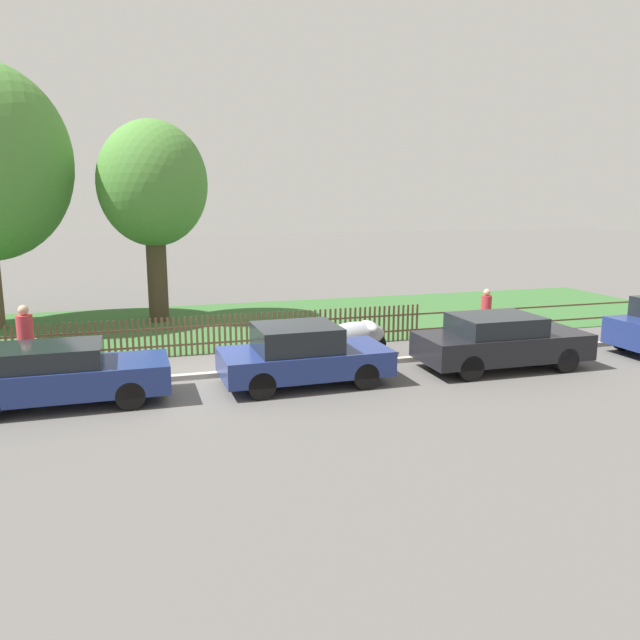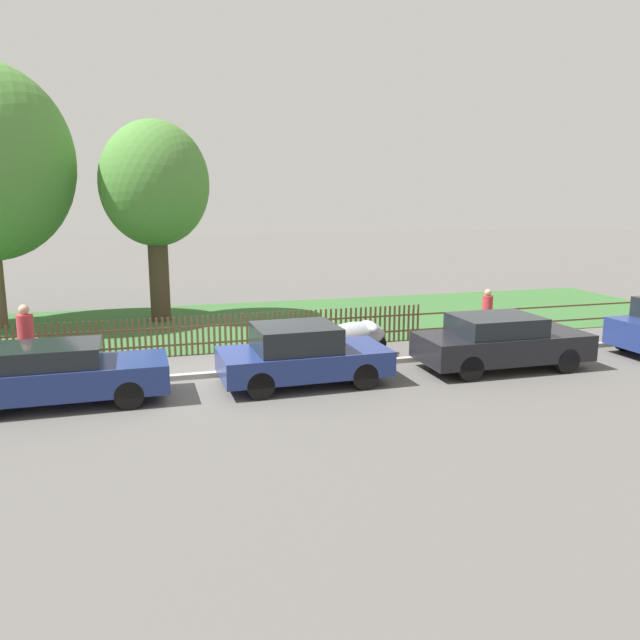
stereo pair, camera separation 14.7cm
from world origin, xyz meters
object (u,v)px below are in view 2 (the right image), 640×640
pedestrian_near_fence (487,311)px  pedestrian_by_lamp (26,338)px  parked_car_red_compact (501,341)px  tree_mid_park (155,186)px  parked_car_navy_estate (301,355)px  covered_motorcycle (356,335)px  parked_car_black_saloon (59,374)px

pedestrian_near_fence → pedestrian_by_lamp: size_ratio=0.85×
parked_car_red_compact → pedestrian_by_lamp: (-11.24, 2.15, 0.33)m
tree_mid_park → pedestrian_near_fence: bearing=-31.7°
parked_car_navy_estate → parked_car_red_compact: 5.14m
parked_car_red_compact → covered_motorcycle: size_ratio=2.27×
pedestrian_by_lamp → covered_motorcycle: bearing=-64.8°
parked_car_navy_estate → pedestrian_near_fence: size_ratio=2.50×
pedestrian_near_fence → pedestrian_by_lamp: bearing=-41.1°
covered_motorcycle → parked_car_red_compact: bearing=-40.5°
pedestrian_near_fence → pedestrian_by_lamp: (-12.64, -0.84, 0.15)m
parked_car_navy_estate → tree_mid_park: tree_mid_park is taller
tree_mid_park → pedestrian_by_lamp: size_ratio=3.74×
covered_motorcycle → tree_mid_park: (-4.92, 6.60, 4.04)m
tree_mid_park → pedestrian_by_lamp: (-3.26, -6.64, -3.60)m
parked_car_red_compact → pedestrian_near_fence: (1.40, 3.00, 0.17)m
tree_mid_park → pedestrian_by_lamp: bearing=-116.1°
parked_car_navy_estate → pedestrian_near_fence: 7.16m
covered_motorcycle → pedestrian_by_lamp: (-8.18, -0.04, 0.44)m
covered_motorcycle → tree_mid_park: bearing=121.8°
tree_mid_park → pedestrian_by_lamp: tree_mid_park is taller
parked_car_navy_estate → pedestrian_by_lamp: (-6.10, 2.06, 0.33)m
covered_motorcycle → tree_mid_park: size_ratio=0.28×
parked_car_navy_estate → tree_mid_park: size_ratio=0.57×
parked_car_black_saloon → parked_car_red_compact: (10.34, -0.09, 0.04)m
pedestrian_by_lamp → parked_car_navy_estate: bearing=-83.7°
parked_car_red_compact → pedestrian_by_lamp: size_ratio=2.35×
parked_car_black_saloon → parked_car_navy_estate: 5.20m
parked_car_red_compact → tree_mid_park: tree_mid_park is taller
parked_car_black_saloon → covered_motorcycle: parked_car_black_saloon is taller
parked_car_black_saloon → pedestrian_near_fence: bearing=13.5°
parked_car_navy_estate → pedestrian_by_lamp: pedestrian_by_lamp is taller
parked_car_black_saloon → covered_motorcycle: 7.58m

